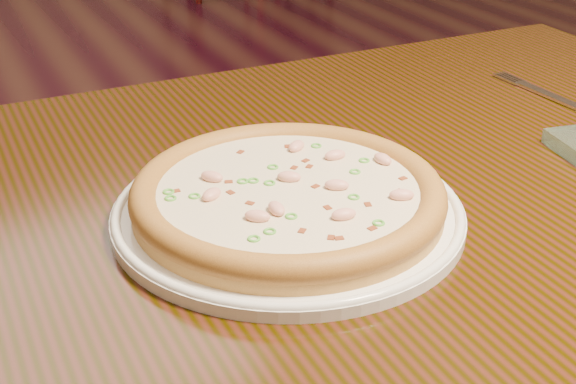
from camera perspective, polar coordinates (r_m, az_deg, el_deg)
name	(u,v)px	position (r m, az deg, el deg)	size (l,w,h in m)	color
hero_table	(362,252)	(0.94, 5.31, -4.26)	(1.20, 0.80, 0.75)	black
plate	(288,211)	(0.80, 0.00, -1.36)	(0.35, 0.35, 0.02)	white
pizza	(288,195)	(0.79, 0.01, -0.19)	(0.31, 0.31, 0.03)	tan
fork	(544,93)	(1.18, 17.73, 6.73)	(0.03, 0.18, 0.00)	silver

